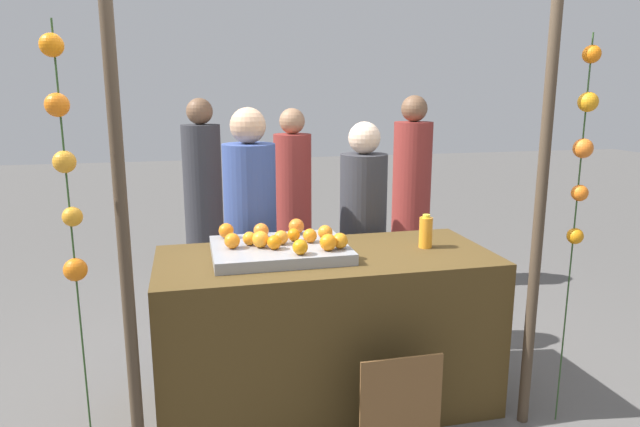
% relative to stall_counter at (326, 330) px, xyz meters
% --- Properties ---
extents(ground_plane, '(24.00, 24.00, 0.00)m').
position_rel_stall_counter_xyz_m(ground_plane, '(0.00, 0.00, -0.44)').
color(ground_plane, '#565451').
extents(stall_counter, '(1.84, 0.81, 0.88)m').
position_rel_stall_counter_xyz_m(stall_counter, '(0.00, 0.00, 0.00)').
color(stall_counter, '#4C3819').
rests_on(stall_counter, ground_plane).
extents(orange_tray, '(0.73, 0.57, 0.06)m').
position_rel_stall_counter_xyz_m(orange_tray, '(-0.25, 0.05, 0.47)').
color(orange_tray, gray).
rests_on(orange_tray, stall_counter).
extents(orange_0, '(0.09, 0.09, 0.09)m').
position_rel_stall_counter_xyz_m(orange_0, '(-0.33, 0.21, 0.54)').
color(orange_0, orange).
rests_on(orange_0, orange_tray).
extents(orange_1, '(0.08, 0.08, 0.08)m').
position_rel_stall_counter_xyz_m(orange_1, '(-0.29, -0.04, 0.54)').
color(orange_1, orange).
rests_on(orange_1, orange_tray).
extents(orange_2, '(0.08, 0.08, 0.08)m').
position_rel_stall_counter_xyz_m(orange_2, '(-0.08, 0.06, 0.54)').
color(orange_2, orange).
rests_on(orange_2, orange_tray).
extents(orange_3, '(0.08, 0.08, 0.08)m').
position_rel_stall_counter_xyz_m(orange_3, '(0.02, 0.10, 0.54)').
color(orange_3, orange).
rests_on(orange_3, orange_tray).
extents(orange_4, '(0.09, 0.09, 0.09)m').
position_rel_stall_counter_xyz_m(orange_4, '(-0.12, 0.26, 0.55)').
color(orange_4, orange).
rests_on(orange_4, orange_tray).
extents(orange_5, '(0.08, 0.08, 0.08)m').
position_rel_stall_counter_xyz_m(orange_5, '(0.05, -0.10, 0.54)').
color(orange_5, orange).
rests_on(orange_5, orange_tray).
extents(orange_6, '(0.08, 0.08, 0.08)m').
position_rel_stall_counter_xyz_m(orange_6, '(-0.18, -0.17, 0.54)').
color(orange_6, orange).
rests_on(orange_6, orange_tray).
extents(orange_7, '(0.09, 0.09, 0.09)m').
position_rel_stall_counter_xyz_m(orange_7, '(-0.02, -0.13, 0.55)').
color(orange_7, orange).
rests_on(orange_7, orange_tray).
extents(orange_8, '(0.07, 0.07, 0.07)m').
position_rel_stall_counter_xyz_m(orange_8, '(-0.16, 0.11, 0.54)').
color(orange_8, orange).
rests_on(orange_8, orange_tray).
extents(orange_9, '(0.08, 0.08, 0.08)m').
position_rel_stall_counter_xyz_m(orange_9, '(-0.51, 0.03, 0.54)').
color(orange_9, orange).
rests_on(orange_9, orange_tray).
extents(orange_10, '(0.09, 0.09, 0.09)m').
position_rel_stall_counter_xyz_m(orange_10, '(-0.52, 0.26, 0.54)').
color(orange_10, orange).
rests_on(orange_10, orange_tray).
extents(orange_11, '(0.07, 0.07, 0.07)m').
position_rel_stall_counter_xyz_m(orange_11, '(-0.41, 0.07, 0.54)').
color(orange_11, orange).
rests_on(orange_11, orange_tray).
extents(orange_12, '(0.08, 0.08, 0.08)m').
position_rel_stall_counter_xyz_m(orange_12, '(-0.24, 0.05, 0.54)').
color(orange_12, orange).
rests_on(orange_12, orange_tray).
extents(orange_13, '(0.09, 0.09, 0.09)m').
position_rel_stall_counter_xyz_m(orange_13, '(-0.36, 0.02, 0.55)').
color(orange_13, orange).
rests_on(orange_13, orange_tray).
extents(juice_bottle, '(0.08, 0.08, 0.19)m').
position_rel_stall_counter_xyz_m(juice_bottle, '(0.59, 0.01, 0.53)').
color(juice_bottle, orange).
rests_on(juice_bottle, stall_counter).
extents(chalkboard_sign, '(0.41, 0.03, 0.56)m').
position_rel_stall_counter_xyz_m(chalkboard_sign, '(0.21, -0.62, -0.17)').
color(chalkboard_sign, brown).
rests_on(chalkboard_sign, ground_plane).
extents(vendor_left, '(0.33, 0.33, 1.67)m').
position_rel_stall_counter_xyz_m(vendor_left, '(-0.34, 0.64, 0.33)').
color(vendor_left, '#384C8C').
rests_on(vendor_left, ground_plane).
extents(vendor_right, '(0.31, 0.31, 1.57)m').
position_rel_stall_counter_xyz_m(vendor_right, '(0.42, 0.65, 0.29)').
color(vendor_right, '#333338').
rests_on(vendor_right, ground_plane).
extents(crowd_person_0, '(0.34, 0.34, 1.70)m').
position_rel_stall_counter_xyz_m(crowd_person_0, '(-0.60, 2.20, 0.35)').
color(crowd_person_0, '#333338').
rests_on(crowd_person_0, ground_plane).
extents(crowd_person_1, '(0.35, 0.35, 1.72)m').
position_rel_stall_counter_xyz_m(crowd_person_1, '(1.25, 1.84, 0.36)').
color(crowd_person_1, maroon).
rests_on(crowd_person_1, ground_plane).
extents(crowd_person_2, '(0.32, 0.32, 1.62)m').
position_rel_stall_counter_xyz_m(crowd_person_2, '(0.16, 1.88, 0.31)').
color(crowd_person_2, maroon).
rests_on(crowd_person_2, ground_plane).
extents(canopy_post_left, '(0.06, 0.06, 2.18)m').
position_rel_stall_counter_xyz_m(canopy_post_left, '(-1.00, -0.44, 0.65)').
color(canopy_post_left, '#473828').
rests_on(canopy_post_left, ground_plane).
extents(canopy_post_right, '(0.06, 0.06, 2.18)m').
position_rel_stall_counter_xyz_m(canopy_post_right, '(1.00, -0.44, 0.65)').
color(canopy_post_right, '#473828').
rests_on(canopy_post_right, ground_plane).
extents(garland_strand_left, '(0.11, 0.11, 2.04)m').
position_rel_stall_counter_xyz_m(garland_strand_left, '(-1.20, -0.49, 1.03)').
color(garland_strand_left, '#2D4C23').
rests_on(garland_strand_left, ground_plane).
extents(garland_strand_right, '(0.10, 0.10, 2.04)m').
position_rel_stall_counter_xyz_m(garland_strand_right, '(1.19, -0.48, 1.06)').
color(garland_strand_right, '#2D4C23').
rests_on(garland_strand_right, ground_plane).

